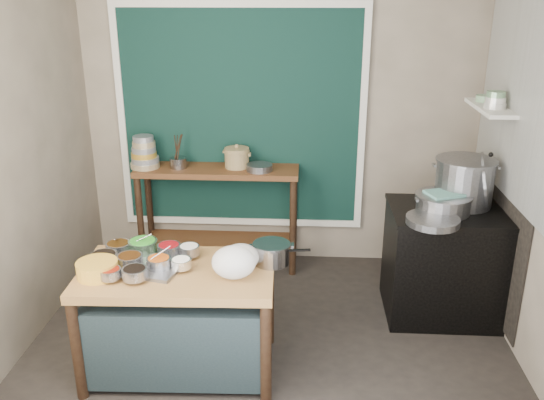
# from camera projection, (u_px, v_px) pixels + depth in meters

# --- Properties ---
(floor) EXTENTS (3.50, 3.00, 0.02)m
(floor) POSITION_uv_depth(u_px,v_px,m) (270.00, 346.00, 4.21)
(floor) COLOR black
(floor) RESTS_ON ground
(back_wall) EXTENTS (3.50, 0.02, 2.80)m
(back_wall) POSITION_uv_depth(u_px,v_px,m) (280.00, 113.00, 5.14)
(back_wall) COLOR gray
(back_wall) RESTS_ON floor
(left_wall) EXTENTS (0.02, 3.00, 2.80)m
(left_wall) POSITION_uv_depth(u_px,v_px,m) (6.00, 157.00, 3.82)
(left_wall) COLOR gray
(left_wall) RESTS_ON floor
(curtain_panel) EXTENTS (2.10, 0.02, 1.90)m
(curtain_panel) POSITION_uv_depth(u_px,v_px,m) (241.00, 119.00, 5.14)
(curtain_panel) COLOR black
(curtain_panel) RESTS_ON back_wall
(curtain_frame) EXTENTS (2.22, 0.03, 2.02)m
(curtain_frame) POSITION_uv_depth(u_px,v_px,m) (241.00, 120.00, 5.13)
(curtain_frame) COLOR beige
(curtain_frame) RESTS_ON back_wall
(tile_panel) EXTENTS (0.02, 1.70, 1.70)m
(tile_panel) POSITION_uv_depth(u_px,v_px,m) (524.00, 81.00, 3.98)
(tile_panel) COLOR #B2B2AA
(tile_panel) RESTS_ON right_wall
(soot_patch) EXTENTS (0.01, 1.30, 1.30)m
(soot_patch) POSITION_uv_depth(u_px,v_px,m) (497.00, 228.00, 4.48)
(soot_patch) COLOR black
(soot_patch) RESTS_ON right_wall
(wall_shelf) EXTENTS (0.22, 0.70, 0.03)m
(wall_shelf) POSITION_uv_depth(u_px,v_px,m) (491.00, 108.00, 4.36)
(wall_shelf) COLOR beige
(wall_shelf) RESTS_ON right_wall
(prep_table) EXTENTS (1.27, 0.76, 0.75)m
(prep_table) POSITION_uv_depth(u_px,v_px,m) (180.00, 320.00, 3.83)
(prep_table) COLOR olive
(prep_table) RESTS_ON floor
(back_counter) EXTENTS (1.45, 0.40, 0.95)m
(back_counter) POSITION_uv_depth(u_px,v_px,m) (219.00, 217.00, 5.28)
(back_counter) COLOR #573619
(back_counter) RESTS_ON floor
(stove_block) EXTENTS (0.90, 0.68, 0.85)m
(stove_block) POSITION_uv_depth(u_px,v_px,m) (446.00, 264.00, 4.50)
(stove_block) COLOR black
(stove_block) RESTS_ON floor
(stove_top) EXTENTS (0.92, 0.69, 0.03)m
(stove_top) POSITION_uv_depth(u_px,v_px,m) (452.00, 212.00, 4.35)
(stove_top) COLOR black
(stove_top) RESTS_ON stove_block
(condiment_tray) EXTENTS (0.59, 0.48, 0.02)m
(condiment_tray) POSITION_uv_depth(u_px,v_px,m) (144.00, 264.00, 3.75)
(condiment_tray) COLOR gray
(condiment_tray) RESTS_ON prep_table
(condiment_bowls) EXTENTS (0.68, 0.56, 0.08)m
(condiment_bowls) POSITION_uv_depth(u_px,v_px,m) (140.00, 257.00, 3.76)
(condiment_bowls) COLOR gray
(condiment_bowls) RESTS_ON condiment_tray
(yellow_basin) EXTENTS (0.31, 0.31, 0.10)m
(yellow_basin) POSITION_uv_depth(u_px,v_px,m) (97.00, 269.00, 3.61)
(yellow_basin) COLOR gold
(yellow_basin) RESTS_ON prep_table
(saucepan) EXTENTS (0.29, 0.29, 0.14)m
(saucepan) POSITION_uv_depth(u_px,v_px,m) (271.00, 253.00, 3.77)
(saucepan) COLOR gray
(saucepan) RESTS_ON prep_table
(plastic_bag_a) EXTENTS (0.35, 0.33, 0.21)m
(plastic_bag_a) POSITION_uv_depth(u_px,v_px,m) (234.00, 262.00, 3.57)
(plastic_bag_a) COLOR white
(plastic_bag_a) RESTS_ON prep_table
(plastic_bag_b) EXTENTS (0.29, 0.27, 0.17)m
(plastic_bag_b) POSITION_uv_depth(u_px,v_px,m) (241.00, 257.00, 3.68)
(plastic_bag_b) COLOR white
(plastic_bag_b) RESTS_ON prep_table
(bowl_stack) EXTENTS (0.25, 0.25, 0.29)m
(bowl_stack) POSITION_uv_depth(u_px,v_px,m) (145.00, 154.00, 5.08)
(bowl_stack) COLOR tan
(bowl_stack) RESTS_ON back_counter
(utensil_cup) EXTENTS (0.20, 0.20, 0.09)m
(utensil_cup) POSITION_uv_depth(u_px,v_px,m) (179.00, 163.00, 5.10)
(utensil_cup) COLOR gray
(utensil_cup) RESTS_ON back_counter
(ceramic_crock) EXTENTS (0.30, 0.30, 0.16)m
(ceramic_crock) POSITION_uv_depth(u_px,v_px,m) (237.00, 159.00, 5.10)
(ceramic_crock) COLOR olive
(ceramic_crock) RESTS_ON back_counter
(wide_bowl) EXTENTS (0.27, 0.27, 0.06)m
(wide_bowl) POSITION_uv_depth(u_px,v_px,m) (259.00, 168.00, 5.03)
(wide_bowl) COLOR gray
(wide_bowl) RESTS_ON back_counter
(stock_pot) EXTENTS (0.49, 0.49, 0.36)m
(stock_pot) POSITION_uv_depth(u_px,v_px,m) (464.00, 182.00, 4.39)
(stock_pot) COLOR gray
(stock_pot) RESTS_ON stove_top
(pot_lid) EXTENTS (0.22, 0.45, 0.43)m
(pot_lid) POSITION_uv_depth(u_px,v_px,m) (485.00, 180.00, 4.33)
(pot_lid) COLOR gray
(pot_lid) RESTS_ON stove_top
(steamer) EXTENTS (0.53, 0.53, 0.14)m
(steamer) POSITION_uv_depth(u_px,v_px,m) (443.00, 203.00, 4.28)
(steamer) COLOR gray
(steamer) RESTS_ON stove_top
(green_cloth) EXTENTS (0.30, 0.27, 0.02)m
(green_cloth) POSITION_uv_depth(u_px,v_px,m) (444.00, 193.00, 4.25)
(green_cloth) COLOR #5A9287
(green_cloth) RESTS_ON steamer
(shallow_pan) EXTENTS (0.48, 0.48, 0.05)m
(shallow_pan) POSITION_uv_depth(u_px,v_px,m) (433.00, 221.00, 4.08)
(shallow_pan) COLOR gray
(shallow_pan) RESTS_ON stove_top
(shelf_bowl_stack) EXTENTS (0.16, 0.16, 0.13)m
(shelf_bowl_stack) POSITION_uv_depth(u_px,v_px,m) (496.00, 100.00, 4.25)
(shelf_bowl_stack) COLOR silver
(shelf_bowl_stack) RESTS_ON wall_shelf
(shelf_bowl_green) EXTENTS (0.18, 0.18, 0.05)m
(shelf_bowl_green) POSITION_uv_depth(u_px,v_px,m) (485.00, 98.00, 4.51)
(shelf_bowl_green) COLOR gray
(shelf_bowl_green) RESTS_ON wall_shelf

